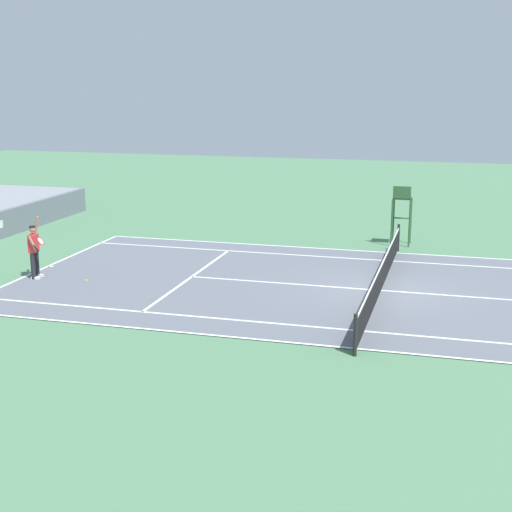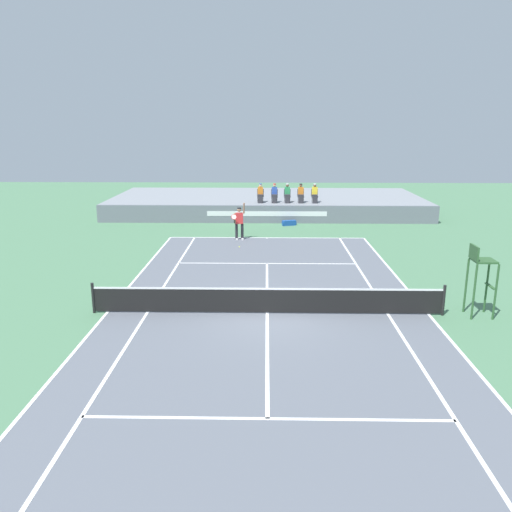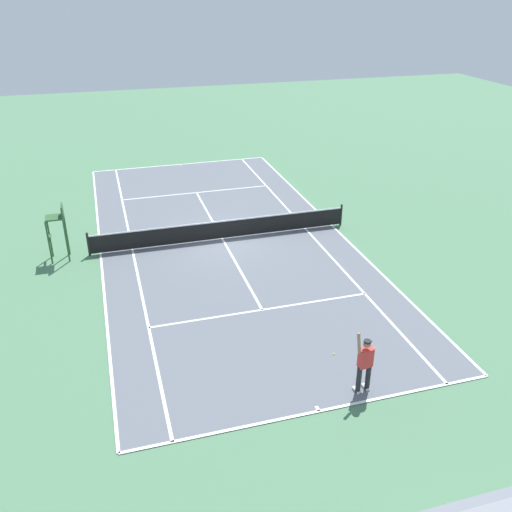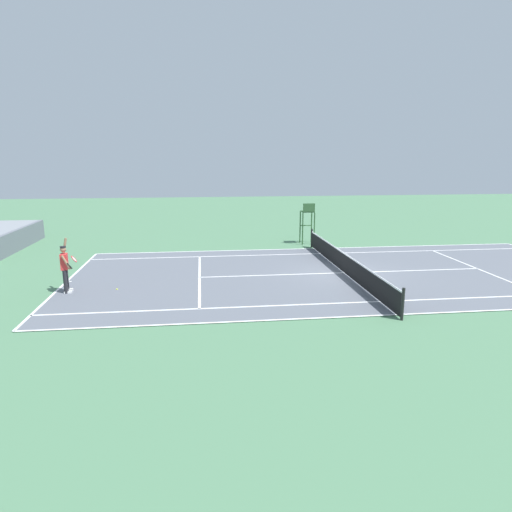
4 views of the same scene
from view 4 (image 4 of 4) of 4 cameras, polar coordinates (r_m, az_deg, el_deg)
ground_plane at (r=20.43m, az=11.07°, el=-2.17°), size 80.00×80.00×0.00m
court at (r=20.43m, az=11.07°, el=-2.14°), size 11.08×23.88×0.03m
net at (r=20.31m, az=11.13°, el=-0.74°), size 11.98×0.10×1.07m
tennis_player at (r=18.45m, az=-23.10°, el=-1.34°), size 0.75×0.70×2.08m
tennis_ball at (r=18.36m, az=-17.27°, el=-4.06°), size 0.07×0.07×0.07m
umpire_chair at (r=26.81m, az=6.58°, el=4.84°), size 0.77×0.77×2.44m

